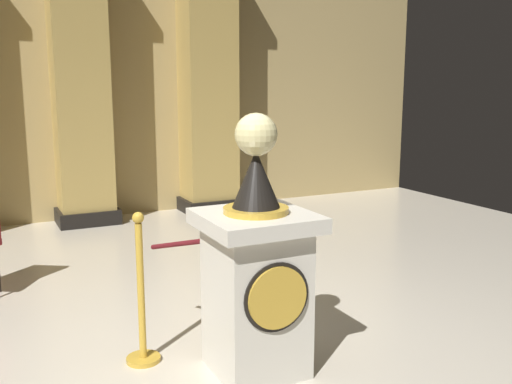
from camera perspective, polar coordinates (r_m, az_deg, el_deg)
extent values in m
plane|color=beige|center=(4.27, -4.93, -16.11)|extent=(11.66, 11.66, 0.00)
cube|color=tan|center=(8.63, -17.48, 10.89)|extent=(11.66, 0.16, 4.07)
cube|color=silver|center=(3.91, 0.00, -10.67)|extent=(0.57, 0.57, 1.00)
cube|color=silver|center=(3.75, 0.00, -2.84)|extent=(0.71, 0.71, 0.10)
cylinder|color=gold|center=(3.62, 2.14, -10.44)|extent=(0.40, 0.03, 0.40)
cylinder|color=black|center=(3.63, 2.06, -10.39)|extent=(0.45, 0.01, 0.45)
cylinder|color=gold|center=(3.73, 0.00, -1.80)|extent=(0.43, 0.43, 0.04)
cone|color=black|center=(3.69, 0.00, 1.34)|extent=(0.31, 0.31, 0.37)
cylinder|color=gold|center=(3.67, 0.00, 4.13)|extent=(0.03, 0.03, 0.07)
sphere|color=beige|center=(3.66, 0.00, 5.73)|extent=(0.27, 0.27, 0.27)
cylinder|color=gold|center=(5.04, 1.61, -11.57)|extent=(0.24, 0.24, 0.03)
cylinder|color=gold|center=(4.90, 1.63, -6.82)|extent=(0.05, 0.05, 0.90)
sphere|color=gold|center=(4.77, 1.66, -1.17)|extent=(0.08, 0.08, 0.08)
cylinder|color=gold|center=(4.29, -11.09, -15.92)|extent=(0.24, 0.24, 0.03)
cylinder|color=gold|center=(4.10, -11.33, -9.86)|extent=(0.05, 0.05, 1.00)
sphere|color=gold|center=(3.95, -11.61, -2.52)|extent=(0.08, 0.08, 0.08)
cylinder|color=#591419|center=(4.58, -1.19, -3.64)|extent=(0.24, 0.64, 0.21)
cylinder|color=#591419|center=(4.19, -7.73, -5.13)|extent=(0.24, 0.64, 0.21)
sphere|color=#591419|center=(4.40, -4.29, -5.49)|extent=(0.04, 0.04, 0.04)
cube|color=black|center=(9.01, -4.79, -1.08)|extent=(0.87, 0.87, 0.20)
cube|color=tan|center=(8.82, -4.98, 10.78)|extent=(0.76, 0.76, 3.91)
cube|color=black|center=(8.53, -16.44, -2.15)|extent=(0.82, 0.82, 0.20)
cube|color=tan|center=(8.33, -17.12, 10.38)|extent=(0.72, 0.72, 3.91)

